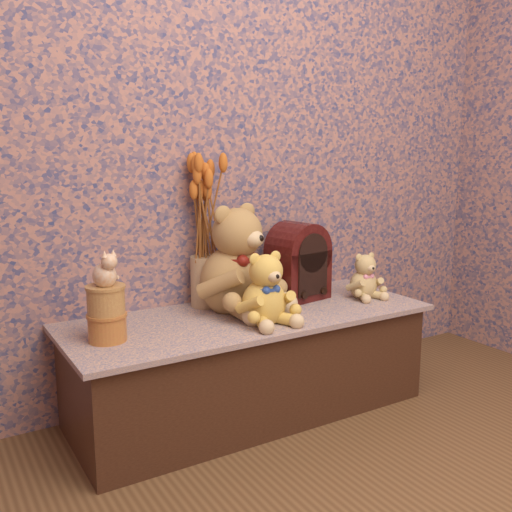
{
  "coord_description": "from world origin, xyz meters",
  "views": [
    {
      "loc": [
        -1.11,
        -0.65,
        1.05
      ],
      "look_at": [
        0.0,
        1.17,
        0.65
      ],
      "focal_mm": 40.34,
      "sensor_mm": 36.0,
      "label": 1
    }
  ],
  "objects": [
    {
      "name": "display_shelf",
      "position": [
        0.0,
        1.22,
        0.2
      ],
      "size": [
        1.45,
        0.57,
        0.41
      ],
      "primitive_type": "cube",
      "color": "#3C487B",
      "rests_on": "ground"
    },
    {
      "name": "teddy_large",
      "position": [
        -0.02,
        1.31,
        0.64
      ],
      "size": [
        0.49,
        0.53,
        0.46
      ],
      "primitive_type": null,
      "rotation": [
        0.0,
        0.0,
        0.35
      ],
      "color": "#AB8142",
      "rests_on": "display_shelf"
    },
    {
      "name": "teddy_medium",
      "position": [
        -0.01,
        1.1,
        0.55
      ],
      "size": [
        0.23,
        0.28,
        0.29
      ],
      "primitive_type": null,
      "rotation": [
        0.0,
        0.0,
        0.02
      ],
      "color": "#BB8634",
      "rests_on": "display_shelf"
    },
    {
      "name": "teddy_small",
      "position": [
        0.56,
        1.19,
        0.51
      ],
      "size": [
        0.18,
        0.21,
        0.21
      ],
      "primitive_type": null,
      "rotation": [
        0.0,
        0.0,
        -0.08
      ],
      "color": "tan",
      "rests_on": "display_shelf"
    },
    {
      "name": "cathedral_radio",
      "position": [
        0.3,
        1.32,
        0.58
      ],
      "size": [
        0.27,
        0.21,
        0.33
      ],
      "primitive_type": null,
      "rotation": [
        0.0,
        0.0,
        0.16
      ],
      "color": "#34090A",
      "rests_on": "display_shelf"
    },
    {
      "name": "ceramic_vase",
      "position": [
        -0.09,
        1.42,
        0.51
      ],
      "size": [
        0.13,
        0.13,
        0.21
      ],
      "primitive_type": "cylinder",
      "rotation": [
        0.0,
        0.0,
        -0.08
      ],
      "color": "tan",
      "rests_on": "display_shelf"
    },
    {
      "name": "dried_stalks",
      "position": [
        -0.09,
        1.42,
        0.84
      ],
      "size": [
        0.26,
        0.26,
        0.44
      ],
      "primitive_type": null,
      "rotation": [
        0.0,
        0.0,
        -0.15
      ],
      "color": "#C5601F",
      "rests_on": "ceramic_vase"
    },
    {
      "name": "biscuit_tin_lower",
      "position": [
        -0.57,
        1.2,
        0.46
      ],
      "size": [
        0.16,
        0.16,
        0.09
      ],
      "primitive_type": "cylinder",
      "rotation": [
        0.0,
        0.0,
        0.25
      ],
      "color": "gold",
      "rests_on": "display_shelf"
    },
    {
      "name": "biscuit_tin_upper",
      "position": [
        -0.57,
        1.2,
        0.55
      ],
      "size": [
        0.16,
        0.16,
        0.1
      ],
      "primitive_type": "cylinder",
      "rotation": [
        0.0,
        0.0,
        -0.38
      ],
      "color": "#DFBF61",
      "rests_on": "biscuit_tin_lower"
    },
    {
      "name": "cat_figurine",
      "position": [
        -0.57,
        1.2,
        0.66
      ],
      "size": [
        0.12,
        0.12,
        0.13
      ],
      "primitive_type": null,
      "rotation": [
        0.0,
        0.0,
        0.28
      ],
      "color": "silver",
      "rests_on": "biscuit_tin_upper"
    }
  ]
}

